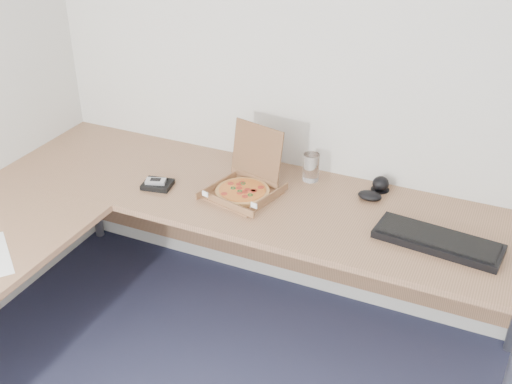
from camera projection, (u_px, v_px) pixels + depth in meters
The scene contains 9 objects.
room_shell at pixel (200, 331), 1.38m from camera, with size 3.50×3.50×2.50m, color silver, non-canonical shape.
desk at pixel (146, 231), 2.71m from camera, with size 2.50×2.20×0.73m.
pizza_box at pixel (244, 187), 2.91m from camera, with size 0.27×0.32×0.28m.
drinking_glass at pixel (311, 167), 3.01m from camera, with size 0.08×0.08×0.13m, color silver.
keyboard at pixel (438, 241), 2.57m from camera, with size 0.50×0.18×0.03m, color black.
mouse at pixel (370, 196), 2.87m from camera, with size 0.11×0.07×0.04m, color black.
wallet at pixel (158, 184), 2.98m from camera, with size 0.13×0.11×0.02m, color black.
phone at pixel (156, 181), 2.97m from camera, with size 0.09×0.05×0.02m, color #B2B5BA.
dome_speaker at pixel (381, 183), 2.94m from camera, with size 0.09×0.09×0.07m, color black.
Camera 1 is at (0.54, -0.90, 2.19)m, focal length 44.85 mm.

